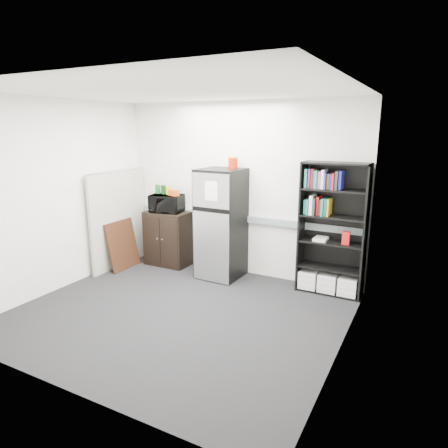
% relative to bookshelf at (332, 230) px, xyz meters
% --- Properties ---
extents(floor, '(4.00, 4.00, 0.00)m').
position_rel_bookshelf_xyz_m(floor, '(-1.53, -1.57, -0.91)').
color(floor, black).
rests_on(floor, ground).
extents(wall_back, '(4.00, 0.02, 2.70)m').
position_rel_bookshelf_xyz_m(wall_back, '(-1.53, 0.18, 0.44)').
color(wall_back, silver).
rests_on(wall_back, floor).
extents(wall_right, '(0.02, 3.50, 2.70)m').
position_rel_bookshelf_xyz_m(wall_right, '(0.47, -1.57, 0.44)').
color(wall_right, silver).
rests_on(wall_right, floor).
extents(wall_left, '(0.02, 3.50, 2.70)m').
position_rel_bookshelf_xyz_m(wall_left, '(-3.53, -1.57, 0.44)').
color(wall_left, silver).
rests_on(wall_left, floor).
extents(ceiling, '(4.00, 3.50, 0.02)m').
position_rel_bookshelf_xyz_m(ceiling, '(-1.53, -1.57, 1.79)').
color(ceiling, white).
rests_on(ceiling, wall_back).
extents(electrical_raceway, '(3.92, 0.05, 0.10)m').
position_rel_bookshelf_xyz_m(electrical_raceway, '(-1.53, 0.15, -0.01)').
color(electrical_raceway, gray).
rests_on(electrical_raceway, wall_back).
extents(wall_note, '(0.14, 0.00, 0.10)m').
position_rel_bookshelf_xyz_m(wall_note, '(-1.88, 0.18, 0.64)').
color(wall_note, white).
rests_on(wall_note, wall_back).
extents(bookshelf, '(0.90, 0.34, 1.85)m').
position_rel_bookshelf_xyz_m(bookshelf, '(0.00, 0.00, 0.00)').
color(bookshelf, black).
rests_on(bookshelf, floor).
extents(cubicle_partition, '(0.06, 1.30, 1.62)m').
position_rel_bookshelf_xyz_m(cubicle_partition, '(-3.43, -0.49, -0.10)').
color(cubicle_partition, '#A09A8E').
rests_on(cubicle_partition, floor).
extents(cabinet, '(0.74, 0.49, 0.92)m').
position_rel_bookshelf_xyz_m(cabinet, '(-2.74, -0.06, -0.45)').
color(cabinet, black).
rests_on(cabinet, floor).
extents(microwave, '(0.59, 0.46, 0.29)m').
position_rel_bookshelf_xyz_m(microwave, '(-2.74, -0.08, 0.16)').
color(microwave, black).
rests_on(microwave, cabinet).
extents(snack_box_a, '(0.07, 0.05, 0.15)m').
position_rel_bookshelf_xyz_m(snack_box_a, '(-2.94, -0.05, 0.38)').
color(snack_box_a, '#195925').
rests_on(snack_box_a, microwave).
extents(snack_box_b, '(0.08, 0.06, 0.15)m').
position_rel_bookshelf_xyz_m(snack_box_b, '(-2.82, -0.05, 0.38)').
color(snack_box_b, '#0D3A10').
rests_on(snack_box_b, microwave).
extents(snack_box_c, '(0.07, 0.06, 0.14)m').
position_rel_bookshelf_xyz_m(snack_box_c, '(-2.71, -0.05, 0.37)').
color(snack_box_c, gold).
rests_on(snack_box_c, microwave).
extents(snack_bag, '(0.20, 0.15, 0.10)m').
position_rel_bookshelf_xyz_m(snack_bag, '(-2.57, -0.10, 0.35)').
color(snack_bag, '#D15014').
rests_on(snack_bag, microwave).
extents(refrigerator, '(0.66, 0.68, 1.70)m').
position_rel_bookshelf_xyz_m(refrigerator, '(-1.67, -0.14, -0.06)').
color(refrigerator, black).
rests_on(refrigerator, floor).
extents(coffee_can, '(0.15, 0.15, 0.20)m').
position_rel_bookshelf_xyz_m(coffee_can, '(-1.53, -0.02, 0.88)').
color(coffee_can, '#9E1907').
rests_on(coffee_can, refrigerator).
extents(framed_poster, '(0.19, 0.63, 0.80)m').
position_rel_bookshelf_xyz_m(framed_poster, '(-3.30, -0.58, -0.51)').
color(framed_poster, black).
rests_on(framed_poster, floor).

